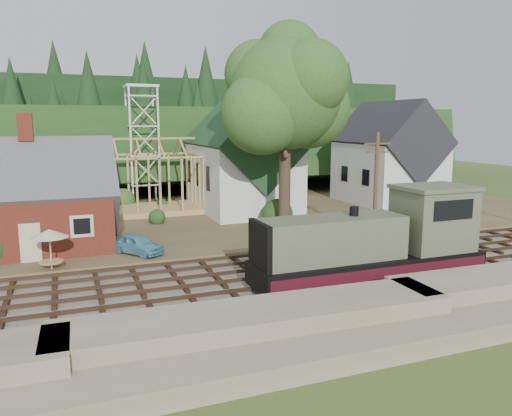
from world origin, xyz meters
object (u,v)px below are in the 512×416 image
object	(u,v)px
car_blue	(137,244)
patio_set	(49,235)
car_green	(7,247)
car_red	(442,202)
locomotive	(378,245)

from	to	relation	value
car_blue	patio_set	world-z (taller)	patio_set
car_blue	patio_set	distance (m)	5.54
car_blue	car_green	world-z (taller)	car_blue
car_green	car_red	size ratio (longest dim) A/B	0.86
car_blue	car_green	bearing A→B (deg)	126.94
patio_set	locomotive	bearing A→B (deg)	-27.33
car_green	car_red	world-z (taller)	car_green
car_blue	car_green	xyz separation A→B (m)	(-7.81, 2.36, -0.05)
car_green	car_red	xyz separation A→B (m)	(38.67, 4.70, -0.01)
car_blue	locomotive	bearing A→B (deg)	-78.04
car_blue	patio_set	bearing A→B (deg)	161.19
car_blue	car_red	xyz separation A→B (m)	(30.86, 7.05, -0.06)
locomotive	car_green	bearing A→B (deg)	146.90
car_green	car_red	bearing A→B (deg)	-106.58
locomotive	car_blue	bearing A→B (deg)	138.22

